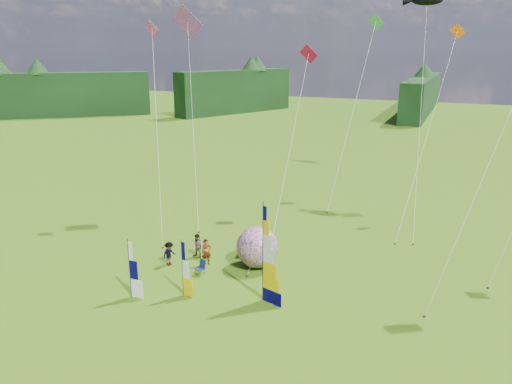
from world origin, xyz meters
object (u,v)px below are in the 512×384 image
at_px(spectator_a, 206,252).
at_px(camp_chair, 200,268).
at_px(spectator_b, 198,246).
at_px(spectator_d, 250,242).
at_px(side_banner_left, 182,269).
at_px(spectator_c, 169,254).
at_px(side_banner_far, 130,269).
at_px(bol_inflatable, 257,247).
at_px(kite_whale, 422,100).
at_px(feather_banner_main, 263,254).

height_order(spectator_a, camp_chair, spectator_a).
height_order(spectator_b, spectator_d, spectator_d).
height_order(side_banner_left, spectator_a, side_banner_left).
relative_size(spectator_a, spectator_c, 1.10).
bearing_deg(side_banner_left, side_banner_far, -141.09).
height_order(bol_inflatable, spectator_a, bol_inflatable).
relative_size(side_banner_left, side_banner_far, 0.96).
bearing_deg(kite_whale, spectator_c, -140.52).
distance_m(spectator_a, spectator_c, 2.33).
height_order(feather_banner_main, spectator_b, feather_banner_main).
bearing_deg(side_banner_far, spectator_b, 83.68).
relative_size(side_banner_far, spectator_b, 2.08).
distance_m(side_banner_left, camp_chair, 2.81).
relative_size(side_banner_left, kite_whale, 0.17).
relative_size(bol_inflatable, camp_chair, 2.75).
bearing_deg(spectator_d, spectator_c, 70.78).
height_order(bol_inflatable, spectator_d, bol_inflatable).
bearing_deg(spectator_b, side_banner_left, -63.75).
distance_m(bol_inflatable, camp_chair, 3.76).
bearing_deg(feather_banner_main, side_banner_left, -146.17).
bearing_deg(side_banner_left, spectator_d, 91.71).
bearing_deg(camp_chair, spectator_c, -167.37).
height_order(spectator_c, kite_whale, kite_whale).
relative_size(side_banner_left, camp_chair, 3.34).
bearing_deg(spectator_b, camp_chair, -52.22).
relative_size(bol_inflatable, spectator_d, 1.49).
bearing_deg(bol_inflatable, side_banner_left, -114.64).
height_order(bol_inflatable, spectator_c, bol_inflatable).
distance_m(bol_inflatable, spectator_d, 1.96).
bearing_deg(camp_chair, spectator_d, 93.22).
bearing_deg(spectator_c, feather_banner_main, -92.01).
bearing_deg(kite_whale, bol_inflatable, -130.56).
xyz_separation_m(bol_inflatable, camp_chair, (-2.70, -2.49, -0.83)).
relative_size(feather_banner_main, spectator_c, 3.50).
xyz_separation_m(feather_banner_main, side_banner_far, (-6.78, -2.51, -1.05)).
bearing_deg(spectator_a, spectator_d, 8.95).
height_order(spectator_d, kite_whale, kite_whale).
bearing_deg(kite_whale, spectator_b, -141.38).
height_order(feather_banner_main, kite_whale, kite_whale).
bearing_deg(spectator_a, spectator_b, 100.47).
bearing_deg(feather_banner_main, spectator_b, 167.44).
relative_size(spectator_a, camp_chair, 1.78).
bearing_deg(kite_whale, feather_banner_main, -119.71).
bearing_deg(feather_banner_main, kite_whale, 90.43).
height_order(side_banner_left, side_banner_far, side_banner_far).
distance_m(side_banner_far, bol_inflatable, 7.98).
height_order(spectator_a, kite_whale, kite_whale).
height_order(side_banner_left, bol_inflatable, side_banner_left).
bearing_deg(spectator_d, camp_chair, 98.64).
bearing_deg(spectator_b, spectator_a, -29.64).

